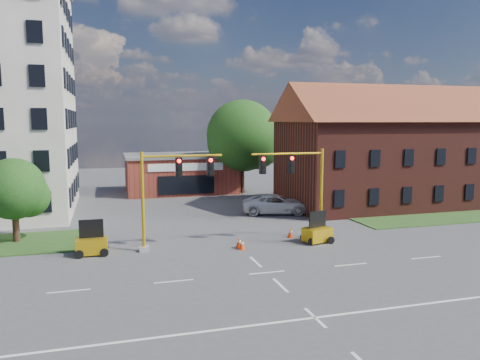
{
  "coord_description": "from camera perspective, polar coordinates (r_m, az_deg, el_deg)",
  "views": [
    {
      "loc": [
        -8.04,
        -22.83,
        8.07
      ],
      "look_at": [
        1.36,
        10.0,
        3.73
      ],
      "focal_mm": 35.0,
      "sensor_mm": 36.0,
      "label": 1
    }
  ],
  "objects": [
    {
      "name": "pickup_white",
      "position": [
        40.96,
        4.52,
        -2.95
      ],
      "size": [
        6.51,
        4.25,
        1.67
      ],
      "primitive_type": "imported",
      "rotation": [
        0.0,
        0.0,
        1.3
      ],
      "color": "white",
      "rests_on": "ground"
    },
    {
      "name": "signal_mast_east",
      "position": [
        31.65,
        7.23,
        -0.34
      ],
      "size": [
        5.3,
        0.6,
        6.2
      ],
      "color": "gray",
      "rests_on": "ground"
    },
    {
      "name": "signal_mast_west",
      "position": [
        29.36,
        -8.6,
        -0.96
      ],
      "size": [
        5.3,
        0.6,
        6.2
      ],
      "color": "gray",
      "rests_on": "ground"
    },
    {
      "name": "tree_large",
      "position": [
        52.13,
        0.7,
        5.12
      ],
      "size": [
        8.36,
        7.96,
        10.39
      ],
      "color": "#372114",
      "rests_on": "ground"
    },
    {
      "name": "grass_verge_ne",
      "position": [
        41.9,
        22.93,
        -4.38
      ],
      "size": [
        14.0,
        4.0,
        0.08
      ],
      "primitive_type": "cube",
      "color": "#274A1B",
      "rests_on": "ground"
    },
    {
      "name": "townhouse_row",
      "position": [
        46.8,
        17.91,
        4.28
      ],
      "size": [
        21.0,
        11.0,
        11.5
      ],
      "color": "#542119",
      "rests_on": "ground"
    },
    {
      "name": "cone_a",
      "position": [
        29.7,
        0.23,
        -7.84
      ],
      "size": [
        0.4,
        0.4,
        0.7
      ],
      "color": "#EB400C",
      "rests_on": "ground"
    },
    {
      "name": "lane_markings",
      "position": [
        22.87,
        5.87,
        -13.44
      ],
      "size": [
        60.0,
        36.0,
        0.01
      ],
      "primitive_type": null,
      "color": "white",
      "rests_on": "ground"
    },
    {
      "name": "cone_d",
      "position": [
        32.83,
        6.16,
        -6.41
      ],
      "size": [
        0.4,
        0.4,
        0.7
      ],
      "color": "#EB400C",
      "rests_on": "ground"
    },
    {
      "name": "cone_c",
      "position": [
        33.39,
        10.97,
        -6.27
      ],
      "size": [
        0.4,
        0.4,
        0.7
      ],
      "color": "#EB400C",
      "rests_on": "ground"
    },
    {
      "name": "brick_shop",
      "position": [
        53.75,
        -7.27,
        0.88
      ],
      "size": [
        12.4,
        8.4,
        4.3
      ],
      "color": "maroon",
      "rests_on": "ground"
    },
    {
      "name": "trailer_west",
      "position": [
        29.88,
        -17.61,
        -7.48
      ],
      "size": [
        1.85,
        1.25,
        2.08
      ],
      "rotation": [
        0.0,
        0.0,
        -0.02
      ],
      "color": "gold",
      "rests_on": "ground"
    },
    {
      "name": "cone_b",
      "position": [
        30.09,
        -0.12,
        -7.64
      ],
      "size": [
        0.4,
        0.4,
        0.7
      ],
      "color": "#EB400C",
      "rests_on": "ground"
    },
    {
      "name": "trailer_east",
      "position": [
        31.76,
        9.39,
        -6.39
      ],
      "size": [
        2.04,
        1.64,
        2.03
      ],
      "rotation": [
        0.0,
        0.0,
        0.28
      ],
      "color": "gold",
      "rests_on": "ground"
    },
    {
      "name": "ground",
      "position": [
        25.52,
        3.32,
        -11.2
      ],
      "size": [
        120.0,
        120.0,
        0.0
      ],
      "primitive_type": "plane",
      "color": "#49494C",
      "rests_on": "ground"
    },
    {
      "name": "tree_nw_front",
      "position": [
        34.21,
        -25.49,
        -1.21
      ],
      "size": [
        4.27,
        4.07,
        5.65
      ],
      "color": "#372114",
      "rests_on": "ground"
    }
  ]
}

